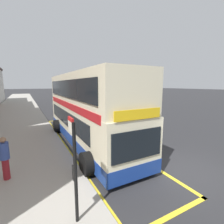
{
  "coord_description": "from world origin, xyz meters",
  "views": [
    {
      "loc": [
        -5.9,
        -4.38,
        3.74
      ],
      "look_at": [
        -0.11,
        6.4,
        1.68
      ],
      "focal_mm": 26.14,
      "sensor_mm": 36.0,
      "label": 1
    }
  ],
  "objects": [
    {
      "name": "parked_car_grey_across",
      "position": [
        3.07,
        33.14,
        0.8
      ],
      "size": [
        2.09,
        4.2,
        1.62
      ],
      "rotation": [
        0.0,
        0.0,
        0.01
      ],
      "color": "slate",
      "rests_on": "ground"
    },
    {
      "name": "bus_bay_markings",
      "position": [
        -2.41,
        5.78,
        0.01
      ],
      "size": [
        3.19,
        14.81,
        0.01
      ],
      "color": "yellow",
      "rests_on": "ground"
    },
    {
      "name": "bus_stop_sign",
      "position": [
        -4.91,
        -0.5,
        1.76
      ],
      "size": [
        0.09,
        0.51,
        2.78
      ],
      "color": "black",
      "rests_on": "pavement_near"
    },
    {
      "name": "double_decker_bus",
      "position": [
        -2.46,
        5.63,
        2.06
      ],
      "size": [
        3.2,
        11.11,
        4.4
      ],
      "color": "beige",
      "rests_on": "ground"
    },
    {
      "name": "parked_car_navy_kerbside",
      "position": [
        5.07,
        16.92,
        0.8
      ],
      "size": [
        2.09,
        4.2,
        1.62
      ],
      "rotation": [
        0.0,
        0.0,
        3.19
      ],
      "color": "navy",
      "rests_on": "ground"
    },
    {
      "name": "pedestrian_waiting_near_sign",
      "position": [
        -6.74,
        2.63,
        1.06
      ],
      "size": [
        0.34,
        0.34,
        1.69
      ],
      "color": "maroon",
      "rests_on": "pavement_near"
    },
    {
      "name": "pavement_near",
      "position": [
        -7.0,
        32.0,
        0.07
      ],
      "size": [
        6.0,
        76.0,
        0.14
      ],
      "primitive_type": "cube",
      "color": "#A39E93",
      "rests_on": "ground"
    },
    {
      "name": "ground_plane",
      "position": [
        0.0,
        32.0,
        0.0
      ],
      "size": [
        260.0,
        260.0,
        0.0
      ],
      "primitive_type": "plane",
      "color": "#28282B"
    }
  ]
}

